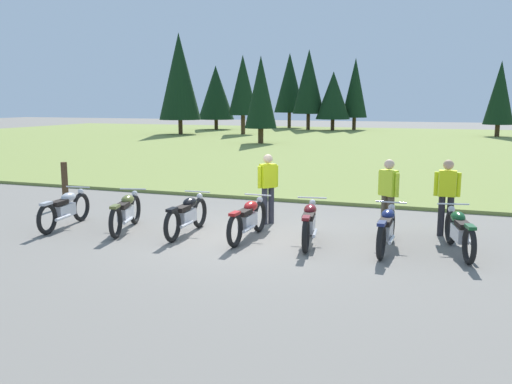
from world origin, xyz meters
TOP-DOWN VIEW (x-y plane):
  - ground_plane at (0.00, 0.00)m, footprint 140.00×140.00m
  - grass_moorland at (0.00, 26.29)m, footprint 80.00×44.00m
  - forest_treeline at (-6.61, 38.59)m, footprint 42.65×24.00m
  - motorcycle_silver at (-4.31, -0.52)m, footprint 0.62×2.10m
  - motorcycle_olive at (-2.80, -0.32)m, footprint 0.79×2.05m
  - motorcycle_black at (-1.34, -0.17)m, footprint 0.62×2.10m
  - motorcycle_red at (0.08, -0.11)m, footprint 0.62×2.10m
  - motorcycle_maroon at (1.40, -0.04)m, footprint 0.67×2.09m
  - motorcycle_navy at (2.95, -0.02)m, footprint 0.62×2.10m
  - motorcycle_british_green at (4.29, 0.22)m, footprint 0.75×2.07m
  - rider_near_row_end at (4.02, 1.59)m, footprint 0.55×0.22m
  - rider_checking_bike at (2.82, 1.24)m, footprint 0.47×0.38m
  - rider_with_back_turned at (0.00, 1.43)m, footprint 0.40×0.44m
  - trail_marker_post at (-6.00, 1.57)m, footprint 0.12×0.12m

SIDE VIEW (x-z plane):
  - ground_plane at x=0.00m, z-range 0.00..0.00m
  - grass_moorland at x=0.00m, z-range 0.00..0.10m
  - motorcycle_silver at x=-4.31m, z-range 0.00..0.88m
  - motorcycle_olive at x=-2.80m, z-range 0.00..0.88m
  - motorcycle_black at x=-1.34m, z-range 0.00..0.88m
  - motorcycle_red at x=0.08m, z-range 0.00..0.88m
  - motorcycle_maroon at x=1.40m, z-range 0.00..0.88m
  - motorcycle_navy at x=2.95m, z-range 0.00..0.88m
  - motorcycle_british_green at x=4.29m, z-range 0.00..0.88m
  - trail_marker_post at x=-6.00m, z-range 0.00..1.24m
  - rider_near_row_end at x=4.02m, z-range 0.11..1.78m
  - rider_checking_bike at x=2.82m, z-range 0.11..1.78m
  - rider_with_back_turned at x=0.00m, z-range 0.11..1.78m
  - forest_treeline at x=-6.61m, z-range 0.01..8.58m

